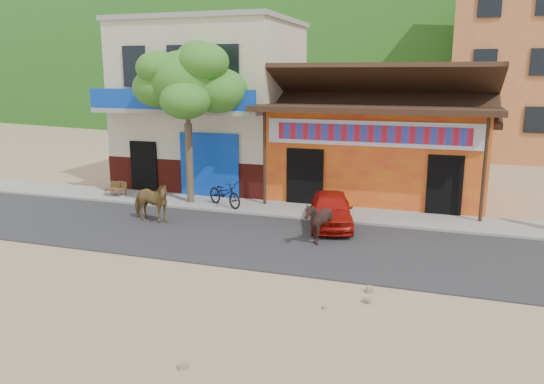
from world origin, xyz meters
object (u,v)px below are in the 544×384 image
Objects in this scene: tree at (188,123)px; cow_tan at (150,202)px; scooter at (225,193)px; cow_dark at (319,222)px; cafe_chair_left at (118,183)px; cafe_chair_right at (112,183)px; red_car at (331,209)px.

cow_tan is (-0.13, -2.66, -2.39)m from tree.
tree reaches higher than scooter.
tree is 3.58m from cow_tan.
cow_dark is (5.77, -3.11, -2.44)m from tree.
cafe_chair_right is at bearing -162.76° from cafe_chair_left.
tree is at bearing -149.84° from cow_dark.
red_car reaches higher than scooter.
cafe_chair_left is (-3.11, 2.71, -0.10)m from cow_tan.
cafe_chair_right is at bearing 117.28° from scooter.
cow_dark is 9.55m from cafe_chair_left.
red_car is 4.35m from scooter.
scooter is (-4.26, 2.91, -0.08)m from cow_dark.
red_car is 3.28× the size of cafe_chair_left.
cafe_chair_left is at bearing 179.05° from tree.
cow_dark is (5.90, -0.45, -0.05)m from cow_tan.
tree is 1.81× the size of red_car.
tree is 4.69× the size of cow_dark.
scooter is 1.85× the size of cafe_chair_right.
cow_tan is at bearing -28.24° from cafe_chair_right.
tree reaches higher than cafe_chair_left.
cow_dark is at bearing -8.58° from cafe_chair_right.
cow_dark is at bearing -103.16° from red_car.
cafe_chair_right is (-3.40, 2.68, -0.11)m from cow_tan.
tree is 5.92× the size of cafe_chair_left.
red_car is (5.74, -1.25, -2.51)m from tree.
scooter is (1.51, -0.20, -2.52)m from tree.
cow_dark reaches higher than scooter.
cow_dark reaches higher than cafe_chair_left.
cafe_chair_right is (-0.29, -0.03, -0.01)m from cafe_chair_left.
scooter is 4.76m from cafe_chair_left.
cow_tan is at bearing -125.88° from cow_dark.
cow_tan is 1.61× the size of cafe_chair_left.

